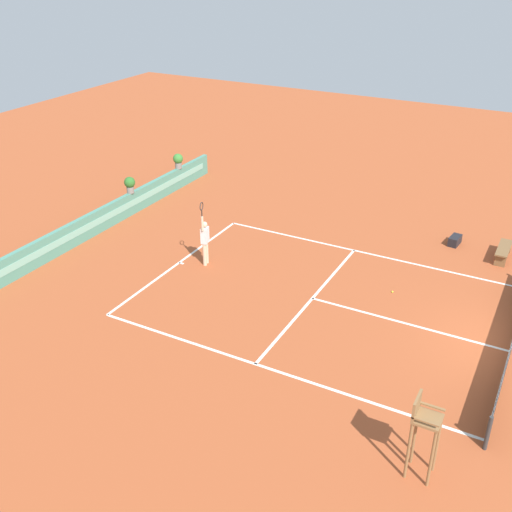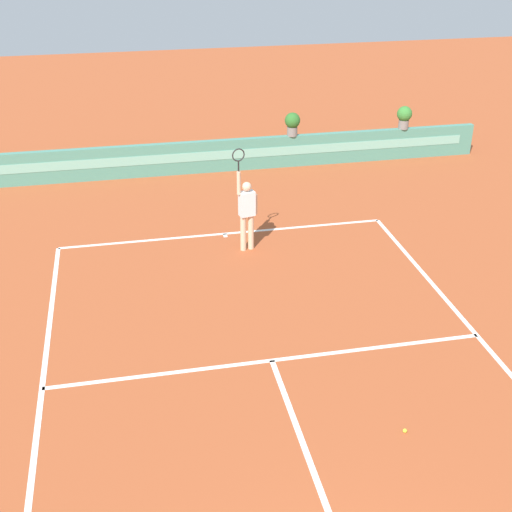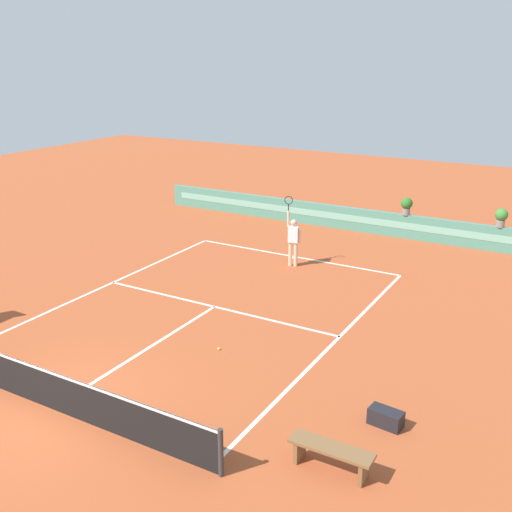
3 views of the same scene
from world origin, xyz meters
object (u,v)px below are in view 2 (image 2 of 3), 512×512
object	(u,v)px
tennis_player	(247,210)
tennis_ball_near_baseline	(405,431)
potted_plant_right	(292,123)
potted_plant_far_right	(404,116)

from	to	relation	value
tennis_player	tennis_ball_near_baseline	bearing A→B (deg)	-79.51
potted_plant_right	tennis_ball_near_baseline	bearing A→B (deg)	-95.68
potted_plant_far_right	potted_plant_right	distance (m)	3.69
tennis_ball_near_baseline	potted_plant_right	xyz separation A→B (m)	(1.22, 12.28, 1.38)
tennis_player	potted_plant_far_right	xyz separation A→B (m)	(6.17, 5.45, 0.36)
potted_plant_far_right	potted_plant_right	world-z (taller)	same
tennis_player	potted_plant_right	xyz separation A→B (m)	(2.49, 5.45, 0.36)
tennis_ball_near_baseline	potted_plant_far_right	distance (m)	13.30
tennis_ball_near_baseline	potted_plant_right	size ratio (longest dim) A/B	0.09
tennis_player	tennis_ball_near_baseline	xyz separation A→B (m)	(1.26, -6.83, -1.02)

